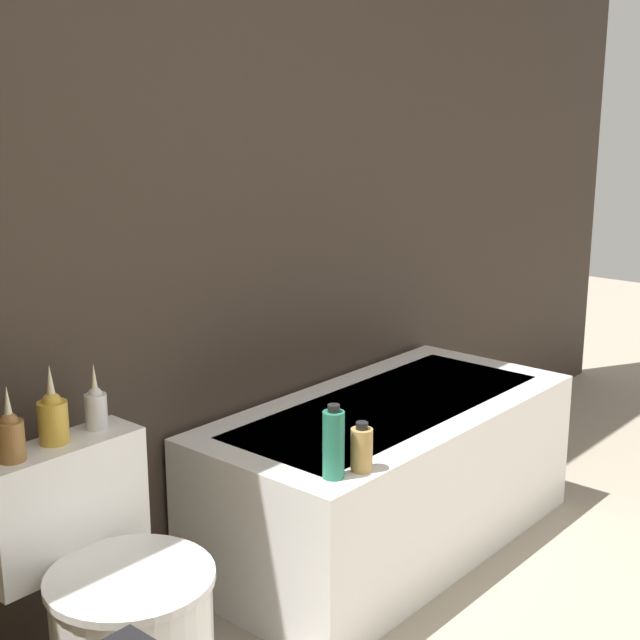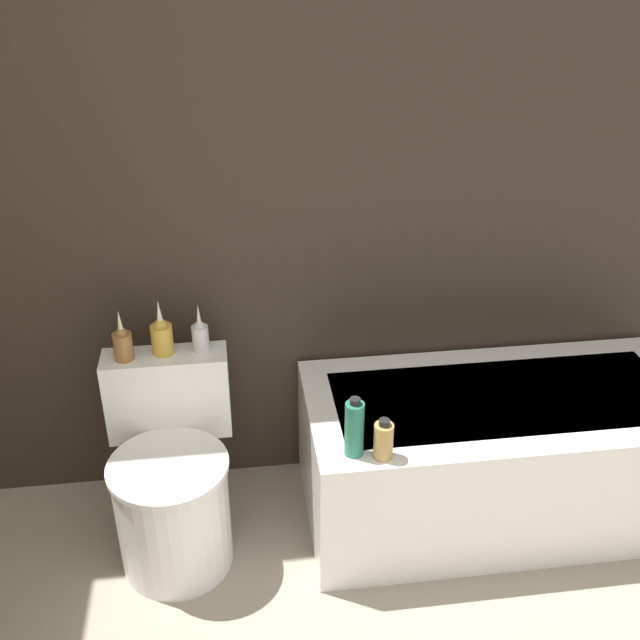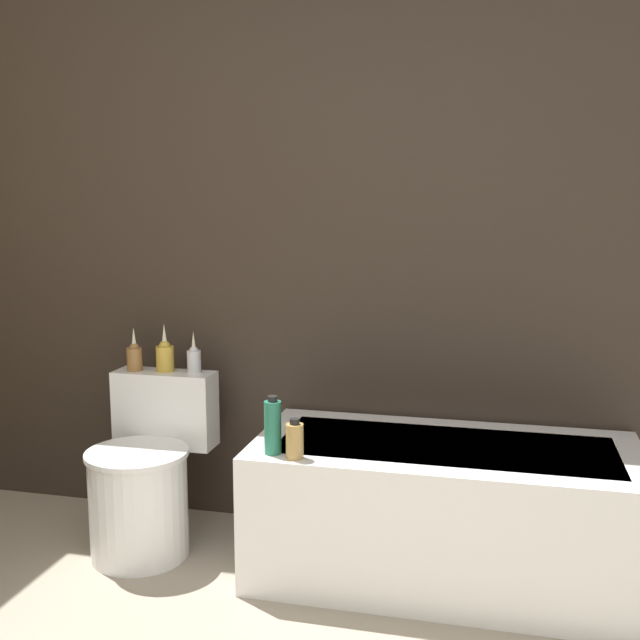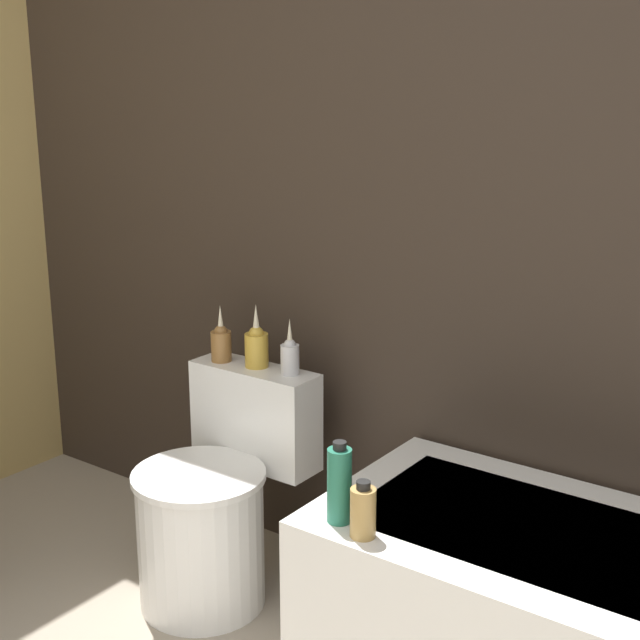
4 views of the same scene
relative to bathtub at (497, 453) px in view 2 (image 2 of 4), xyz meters
The scene contains 8 objects.
wall_back_tiled 1.38m from the bathtub, 154.85° to the left, with size 6.40×0.06×2.60m.
bathtub is the anchor object (origin of this frame).
toilet 1.20m from the bathtub, behind, with size 0.44×0.55×0.70m.
vase_gold 1.43m from the bathtub, behind, with size 0.07×0.07×0.19m.
vase_silver 1.31m from the bathtub, behind, with size 0.08×0.08×0.21m.
vase_bronze 1.19m from the bathtub, behind, with size 0.06×0.06×0.18m.
shampoo_bottle_tall 0.74m from the bathtub, 157.65° to the right, with size 0.06×0.06×0.21m.
shampoo_bottle_short 0.66m from the bathtub, 151.60° to the right, with size 0.06×0.06×0.14m.
Camera 2 is at (-0.13, -0.17, 2.06)m, focal length 42.00 mm.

